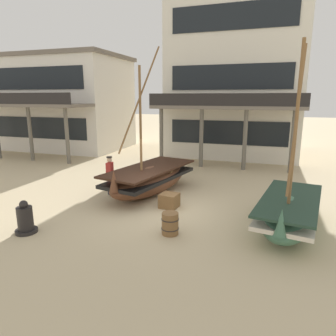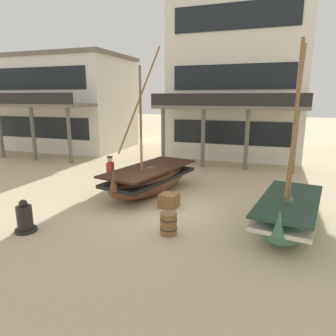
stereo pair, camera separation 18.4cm
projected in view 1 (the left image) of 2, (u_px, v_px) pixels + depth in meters
The scene contains 9 objects.
ground_plane at pixel (160, 209), 11.54m from camera, with size 120.00×120.00×0.00m, color #CCB78E.
fishing_boat_near_left at pixel (150, 179), 13.35m from camera, with size 2.94×5.23×6.25m.
fishing_boat_centre_large at pixel (289, 212), 9.66m from camera, with size 2.33×4.43×5.72m.
fisherman_by_hull at pixel (110, 176), 13.18m from camera, with size 0.26×0.38×1.68m.
capstan_winch at pixel (25, 220), 9.50m from camera, with size 0.68×0.68×1.06m.
wooden_barrel at pixel (170, 224), 9.40m from camera, with size 0.56×0.56×0.70m.
cargo_crate at pixel (169, 201), 11.71m from camera, with size 0.66×0.66×0.55m, color brown.
harbor_building_main at pixel (236, 80), 22.09m from camera, with size 9.30×9.54×10.72m.
harbor_building_annex at pixel (63, 103), 25.07m from camera, with size 10.40×9.38×7.35m.
Camera 1 is at (3.74, -10.21, 4.18)m, focal length 32.43 mm.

